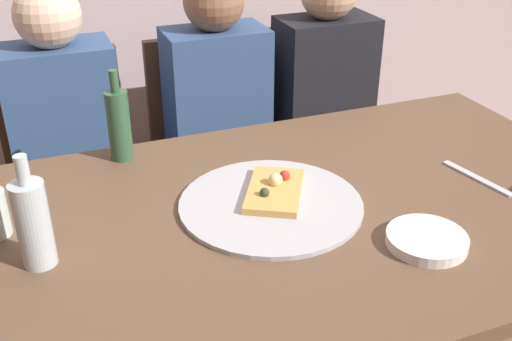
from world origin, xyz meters
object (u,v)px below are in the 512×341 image
Objects in this scene: dining_table at (309,229)px; table_knife at (477,178)px; chair_middle at (214,141)px; wine_bottle at (119,124)px; plate_stack at (427,240)px; pizza_tray at (271,204)px; pizza_slice_last at (275,189)px; chair_left at (71,165)px; guest_in_sweater at (70,150)px; beer_bottle at (33,222)px; chair_right at (315,125)px; guest_by_wall at (334,109)px; guest_in_beanie at (225,126)px.

dining_table is 0.48m from table_knife.
wine_bottle is at bearing 49.02° from chair_middle.
chair_middle reaches higher than plate_stack.
chair_middle is (0.13, 0.88, -0.24)m from pizza_tray.
pizza_slice_last is 0.98× the size of wine_bottle.
table_knife is 0.24× the size of chair_middle.
guest_in_sweater is at bearing 90.00° from chair_left.
chair_right is at bearing 39.38° from beer_bottle.
dining_table is 1.43× the size of guest_in_sweater.
guest_in_sweater is (-0.00, -0.15, 0.13)m from chair_left.
pizza_slice_last is at bearing 83.19° from chair_middle.
pizza_slice_last is at bearing 52.03° from guest_by_wall.
guest_in_beanie is at bearing 90.00° from chair_middle.
table_knife is at bearing 90.14° from guest_by_wall.
chair_middle is at bearing 0.00° from chair_right.
plate_stack is (0.17, -0.24, 0.08)m from dining_table.
chair_left is at bearing -15.63° from guest_in_beanie.
chair_middle is (-0.13, 1.15, -0.24)m from plate_stack.
chair_left is 0.98m from chair_right.
pizza_tray reaches higher than table_knife.
table_knife is (0.47, -0.04, 0.07)m from dining_table.
wine_bottle reaches higher than dining_table.
plate_stack is at bearing 112.99° from table_knife.
guest_in_sweater is (-0.67, 1.00, -0.12)m from plate_stack.
chair_middle is (-0.44, 0.95, -0.23)m from table_knife.
chair_right is 0.20m from guest_by_wall.
chair_left reaches higher than pizza_tray.
beer_bottle is 1.16× the size of table_knife.
chair_middle is (0.10, 0.84, -0.26)m from pizza_slice_last.
wine_bottle is at bearing 129.28° from plate_stack.
guest_in_sweater is 0.54m from guest_in_beanie.
chair_left is (0.13, 0.91, -0.33)m from beer_bottle.
dining_table is 9.31× the size of plate_stack.
dining_table is 7.62× the size of table_knife.
table_knife is at bearing 140.93° from guest_in_sweater.
guest_in_beanie is 0.44m from guest_by_wall.
pizza_slice_last is 0.58m from beer_bottle.
wine_bottle is at bearing 104.57° from chair_left.
chair_middle is 0.77× the size of guest_in_beanie.
pizza_slice_last is 0.55m from table_knife.
guest_in_beanie is at bearing -180.00° from guest_in_sweater.
table_knife is at bearing 114.87° from chair_middle.
chair_right reaches higher than pizza_slice_last.
wine_bottle is 0.60m from chair_left.
chair_middle is (0.54, 0.00, 0.00)m from chair_left.
chair_left is at bearing 120.36° from plate_stack.
chair_left is at bearing 0.00° from chair_right.
beer_bottle is (-0.25, -0.43, -0.00)m from wine_bottle.
guest_in_sweater is at bearing 15.63° from chair_middle.
pizza_tray is 0.84m from guest_in_sweater.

